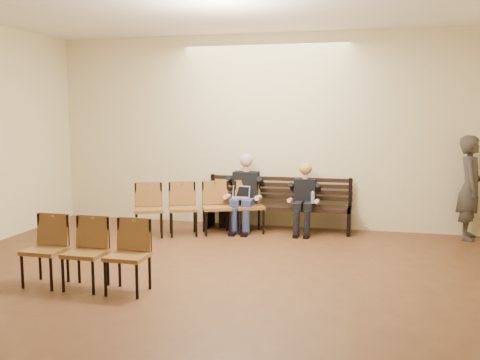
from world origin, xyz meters
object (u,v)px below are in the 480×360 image
object	(u,v)px
seated_man	(245,193)
seated_woman	(304,202)
passerby	(471,180)
chair_row_back	(85,254)
chair_row_front	(200,208)
water_bottle	(313,204)
laptop	(239,201)
bench	(277,218)
bag	(229,219)

from	to	relation	value
seated_man	seated_woman	size ratio (longest dim) A/B	1.24
passerby	chair_row_back	distance (m)	6.21
seated_man	seated_woman	xyz separation A→B (m)	(1.06, 0.00, -0.13)
seated_woman	passerby	bearing A→B (deg)	4.64
passerby	chair_row_front	bearing A→B (deg)	108.83
passerby	chair_row_back	world-z (taller)	passerby
seated_man	chair_row_front	bearing A→B (deg)	-141.60
water_bottle	chair_row_front	xyz separation A→B (m)	(-1.90, -0.32, -0.10)
seated_man	laptop	xyz separation A→B (m)	(-0.05, -0.21, -0.11)
bench	chair_row_back	size ratio (longest dim) A/B	1.68
bag	chair_row_back	xyz separation A→B (m)	(-0.75, -3.81, 0.30)
chair_row_back	passerby	bearing A→B (deg)	38.46
passerby	water_bottle	bearing A→B (deg)	108.76
laptop	chair_row_back	size ratio (longest dim) A/B	0.20
laptop	chair_row_back	world-z (taller)	chair_row_back
water_bottle	chair_row_back	distance (m)	4.11
bench	bag	size ratio (longest dim) A/B	7.18
bench	chair_row_front	distance (m)	1.42
bag	passerby	bearing A→B (deg)	0.00
seated_man	bag	world-z (taller)	seated_man
passerby	chair_row_front	xyz separation A→B (m)	(-4.44, -0.75, -0.54)
laptop	bag	bearing A→B (deg)	120.52
bench	seated_man	bearing A→B (deg)	-168.07
seated_woman	passerby	world-z (taller)	passerby
seated_woman	water_bottle	bearing A→B (deg)	-50.86
chair_row_front	chair_row_back	xyz separation A→B (m)	(-0.44, -3.06, -0.02)
laptop	chair_row_back	xyz separation A→B (m)	(-1.06, -3.38, -0.13)
water_bottle	passerby	bearing A→B (deg)	9.52
seated_woman	chair_row_back	world-z (taller)	seated_woman
laptop	passerby	xyz separation A→B (m)	(3.82, 0.43, 0.43)
seated_man	seated_woman	world-z (taller)	seated_man
bench	water_bottle	bearing A→B (deg)	-26.32
bench	bag	bearing A→B (deg)	173.85
bag	passerby	xyz separation A→B (m)	(4.13, 0.00, 0.86)
chair_row_back	bag	bearing A→B (deg)	79.39
seated_woman	chair_row_back	size ratio (longest dim) A/B	0.70
bench	seated_man	xyz separation A→B (m)	(-0.57, -0.12, 0.45)
chair_row_back	laptop	bearing A→B (deg)	73.08
bag	water_bottle	bearing A→B (deg)	-15.03
bag	chair_row_front	size ratio (longest dim) A/B	0.16
chair_row_front	bag	bearing A→B (deg)	43.93
bag	chair_row_back	world-z (taller)	chair_row_back
seated_man	water_bottle	world-z (taller)	seated_man
seated_man	bag	bearing A→B (deg)	148.60
bench	laptop	distance (m)	0.78
bench	chair_row_front	bearing A→B (deg)	-152.27
bench	passerby	distance (m)	3.29
bag	chair_row_front	distance (m)	0.87
seated_woman	laptop	size ratio (longest dim) A/B	3.49
passerby	chair_row_back	xyz separation A→B (m)	(-4.87, -3.81, -0.56)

